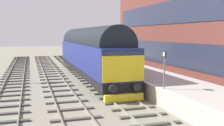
{
  "coord_description": "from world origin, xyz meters",
  "views": [
    {
      "loc": [
        -5.3,
        -19.69,
        4.1
      ],
      "look_at": [
        0.2,
        -2.07,
        2.05
      ],
      "focal_mm": 42.34,
      "sensor_mm": 36.0,
      "label": 1
    }
  ],
  "objects": [
    {
      "name": "waiting_passenger",
      "position": [
        3.7,
        6.43,
        1.99
      ],
      "size": [
        0.35,
        0.51,
        1.64
      ],
      "rotation": [
        0.0,
        0.0,
        1.59
      ],
      "color": "#292435",
      "rests_on": "station_platform"
    },
    {
      "name": "track_main",
      "position": [
        0.0,
        0.0,
        0.05
      ],
      "size": [
        2.5,
        60.0,
        0.15
      ],
      "color": "gray",
      "rests_on": "ground"
    },
    {
      "name": "station_platform",
      "position": [
        3.6,
        0.0,
        0.5
      ],
      "size": [
        4.0,
        44.0,
        1.01
      ],
      "color": "#B0A89E",
      "rests_on": "ground"
    },
    {
      "name": "diesel_locomotive",
      "position": [
        0.0,
        4.45,
        2.49
      ],
      "size": [
        2.74,
        19.35,
        4.68
      ],
      "color": "black",
      "rests_on": "ground"
    },
    {
      "name": "platform_number_sign",
      "position": [
        1.84,
        -6.6,
        2.42
      ],
      "size": [
        0.1,
        0.44,
        2.15
      ],
      "color": "slate",
      "rests_on": "station_platform"
    },
    {
      "name": "track_adjacent_far_west",
      "position": [
        -6.65,
        -0.0,
        0.06
      ],
      "size": [
        2.5,
        60.0,
        0.15
      ],
      "color": "slate",
      "rests_on": "ground"
    },
    {
      "name": "ground_plane",
      "position": [
        0.0,
        0.0,
        0.0
      ],
      "size": [
        140.0,
        140.0,
        0.0
      ],
      "primitive_type": "plane",
      "color": "gray",
      "rests_on": "ground"
    },
    {
      "name": "track_adjacent_west",
      "position": [
        -3.28,
        0.0,
        0.06
      ],
      "size": [
        2.5,
        60.0,
        0.15
      ],
      "color": "gray",
      "rests_on": "ground"
    }
  ]
}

